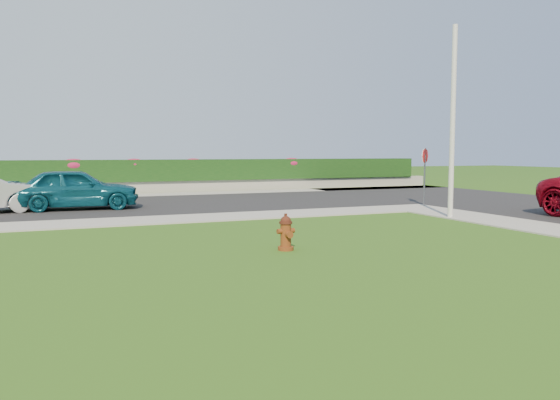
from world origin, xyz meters
name	(u,v)px	position (x,y,z in m)	size (l,w,h in m)	color
ground	(394,275)	(0.00, 0.00, 0.00)	(120.00, 120.00, 0.00)	black
street_far	(63,208)	(-5.00, 14.00, 0.02)	(26.00, 8.00, 0.04)	black
sidewalk_far	(27,226)	(-6.00, 9.00, 0.02)	(24.00, 2.00, 0.04)	gray
curb_corner	(413,208)	(7.00, 9.00, 0.02)	(2.00, 2.00, 0.04)	gray
sidewalk_beyond	(150,195)	(-1.00, 19.00, 0.02)	(34.00, 2.00, 0.04)	gray
retaining_wall	(145,187)	(-1.00, 20.50, 0.30)	(34.00, 0.40, 0.60)	gray
hedge	(144,170)	(-1.00, 20.60, 1.15)	(32.00, 0.90, 1.10)	black
fire_hydrant	(286,233)	(-0.76, 2.86, 0.37)	(0.40, 0.38, 0.78)	#4E1B0C
sedan_teal	(76,189)	(-4.55, 13.10, 0.78)	(1.74, 4.33, 1.47)	#0B4558
utility_pole	(453,123)	(6.25, 6.09, 2.99)	(0.16, 0.16, 5.97)	silver
stop_sign	(425,164)	(7.78, 9.41, 1.64)	(0.53, 0.33, 2.25)	slate
flower_clump_c	(74,165)	(-4.37, 20.50, 1.45)	(1.24, 0.80, 0.62)	#BE204B
flower_clump_d	(134,164)	(-1.51, 20.50, 1.48)	(1.11, 0.71, 0.56)	#BE204B
flower_clump_e	(193,164)	(1.51, 20.50, 1.48)	(1.09, 0.70, 0.55)	#BE204B
flower_clump_f	(292,163)	(7.13, 20.50, 1.47)	(1.18, 0.76, 0.59)	#BE204B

